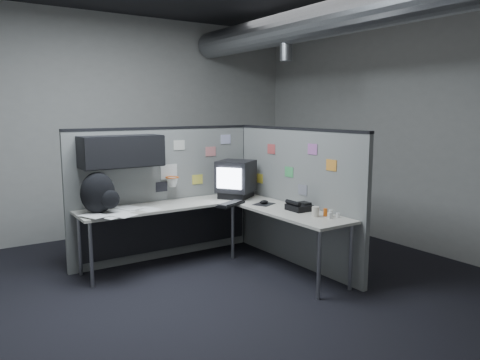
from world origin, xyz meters
TOP-DOWN VIEW (x-y plane):
  - room at (0.56, 0.00)m, footprint 5.62×5.62m
  - partition_back at (-0.25, 1.23)m, footprint 2.44×0.42m
  - partition_right at (1.10, 0.22)m, footprint 0.07×2.23m
  - desk at (0.15, 0.70)m, footprint 2.31×2.11m
  - monitor at (0.72, 0.92)m, footprint 0.57×0.57m
  - keyboard at (0.39, 0.54)m, footprint 0.43×0.30m
  - mouse at (0.75, 0.37)m, footprint 0.29×0.27m
  - phone at (0.87, -0.11)m, footprint 0.23×0.25m
  - bottles at (0.93, -0.54)m, footprint 0.13×0.16m
  - cup at (0.82, -0.44)m, footprint 0.09×0.09m
  - papers at (-0.82, 0.85)m, footprint 0.90×0.66m
  - backpack at (-1.01, 0.95)m, footprint 0.44×0.39m

SIDE VIEW (x-z plane):
  - desk at x=0.15m, z-range 0.25..0.98m
  - papers at x=-0.82m, z-range 0.73..0.75m
  - keyboard at x=0.39m, z-range 0.73..0.77m
  - mouse at x=0.75m, z-range 0.72..0.77m
  - bottles at x=0.93m, z-range 0.72..0.81m
  - phone at x=0.87m, z-range 0.72..0.83m
  - cup at x=0.82m, z-range 0.73..0.83m
  - partition_right at x=1.10m, z-range 0.00..1.63m
  - backpack at x=-1.01m, z-range 0.72..1.17m
  - monitor at x=0.72m, z-range 0.74..1.21m
  - partition_back at x=-0.25m, z-range 0.18..1.81m
  - room at x=0.56m, z-range 0.49..3.71m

